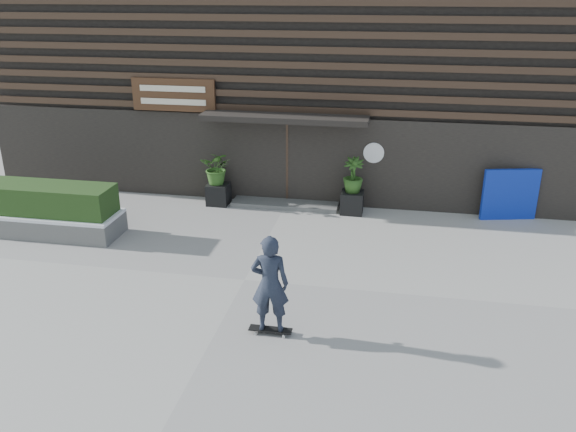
% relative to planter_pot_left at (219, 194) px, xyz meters
% --- Properties ---
extents(ground, '(80.00, 80.00, 0.00)m').
position_rel_planter_pot_left_xyz_m(ground, '(1.90, -4.40, -0.30)').
color(ground, '#A2A099').
rests_on(ground, ground).
extents(entrance_step, '(3.00, 0.80, 0.12)m').
position_rel_planter_pot_left_xyz_m(entrance_step, '(1.90, 0.20, -0.24)').
color(entrance_step, '#535350').
rests_on(entrance_step, ground).
extents(planter_pot_left, '(0.60, 0.60, 0.60)m').
position_rel_planter_pot_left_xyz_m(planter_pot_left, '(0.00, 0.00, 0.00)').
color(planter_pot_left, black).
rests_on(planter_pot_left, ground).
extents(bamboo_left, '(0.86, 0.75, 0.96)m').
position_rel_planter_pot_left_xyz_m(bamboo_left, '(0.00, 0.00, 0.78)').
color(bamboo_left, '#2D591E').
rests_on(bamboo_left, planter_pot_left).
extents(planter_pot_right, '(0.60, 0.60, 0.60)m').
position_rel_planter_pot_left_xyz_m(planter_pot_right, '(3.80, 0.00, 0.00)').
color(planter_pot_right, black).
rests_on(planter_pot_right, ground).
extents(bamboo_right, '(0.54, 0.54, 0.96)m').
position_rel_planter_pot_left_xyz_m(bamboo_right, '(3.80, 0.00, 0.78)').
color(bamboo_right, '#2D591E').
rests_on(bamboo_right, planter_pot_right).
extents(raised_bed, '(3.50, 1.20, 0.50)m').
position_rel_planter_pot_left_xyz_m(raised_bed, '(-3.50, -2.83, -0.05)').
color(raised_bed, '#535350').
rests_on(raised_bed, ground).
extents(snow_layer, '(3.50, 1.20, 0.08)m').
position_rel_planter_pot_left_xyz_m(snow_layer, '(-3.50, -2.83, 0.24)').
color(snow_layer, white).
rests_on(snow_layer, raised_bed).
extents(hedge, '(3.30, 1.00, 0.70)m').
position_rel_planter_pot_left_xyz_m(hedge, '(-3.50, -2.83, 0.63)').
color(hedge, '#1D3814').
rests_on(hedge, snow_layer).
extents(blue_tarp, '(1.47, 0.46, 1.39)m').
position_rel_planter_pot_left_xyz_m(blue_tarp, '(7.93, 0.30, 0.39)').
color(blue_tarp, '#0C23A0').
rests_on(blue_tarp, ground).
extents(building, '(18.00, 11.00, 8.00)m').
position_rel_planter_pot_left_xyz_m(building, '(1.90, 5.56, 3.69)').
color(building, black).
rests_on(building, ground).
extents(skateboarder, '(0.78, 0.49, 1.91)m').
position_rel_planter_pot_left_xyz_m(skateboarder, '(2.88, -6.32, 0.70)').
color(skateboarder, black).
rests_on(skateboarder, ground).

